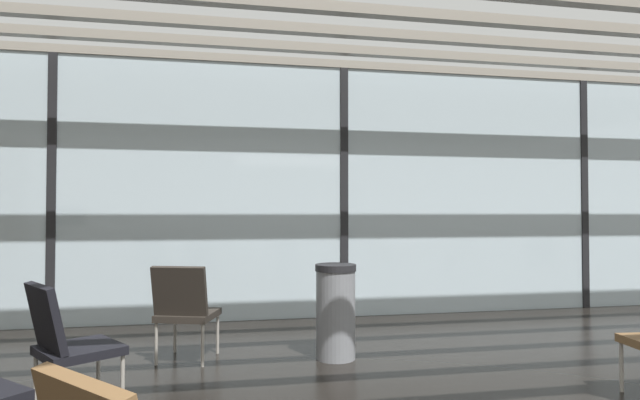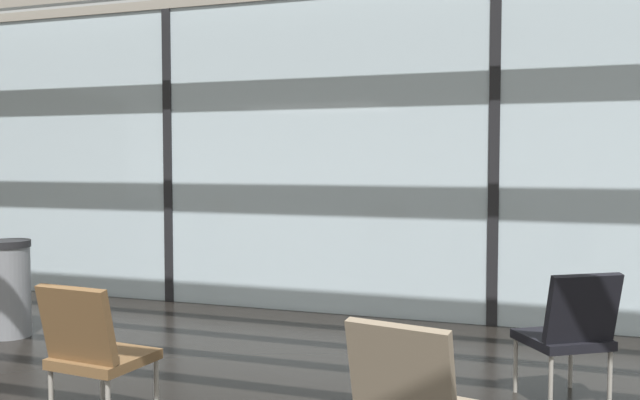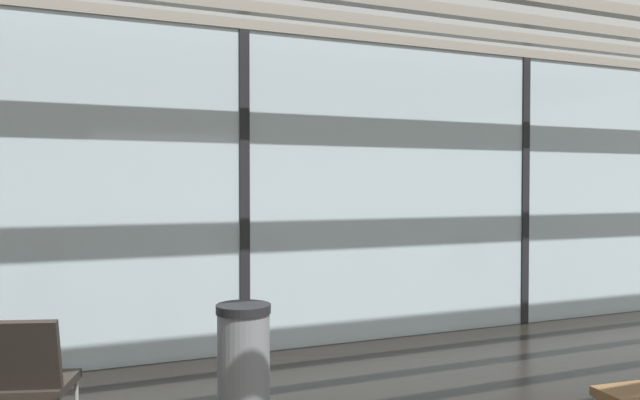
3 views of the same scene
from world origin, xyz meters
TOP-DOWN VIEW (x-y plane):
  - glass_curtain_wall at (0.00, 5.20)m, footprint 14.00×0.08m
  - window_mullion_1 at (0.00, 5.20)m, footprint 0.10×0.12m
  - window_mullion_2 at (3.50, 5.20)m, footprint 0.10×0.12m
  - parked_airplane at (0.93, 10.27)m, footprint 13.89×4.01m
  - lounge_chair_2 at (-1.87, 3.48)m, footprint 0.61×0.64m
  - trash_bin at (-0.52, 3.34)m, footprint 0.38×0.38m

SIDE VIEW (x-z plane):
  - trash_bin at x=-0.52m, z-range 0.00..0.86m
  - lounge_chair_2 at x=-1.87m, z-range 0.06..0.93m
  - glass_curtain_wall at x=0.00m, z-range 0.00..3.21m
  - window_mullion_1 at x=0.00m, z-range 0.00..3.21m
  - window_mullion_2 at x=3.50m, z-range 0.00..3.21m
  - parked_airplane at x=0.93m, z-range 0.00..4.01m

